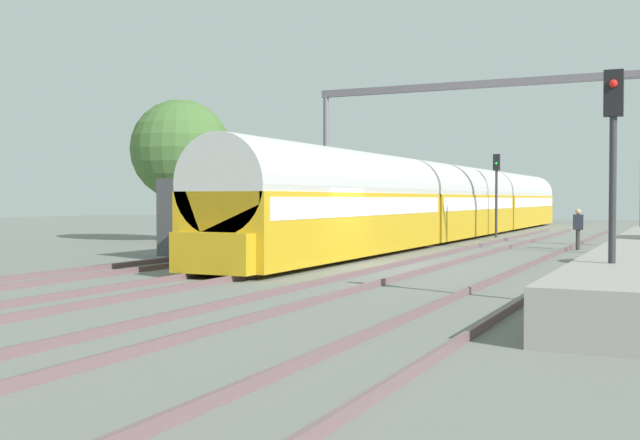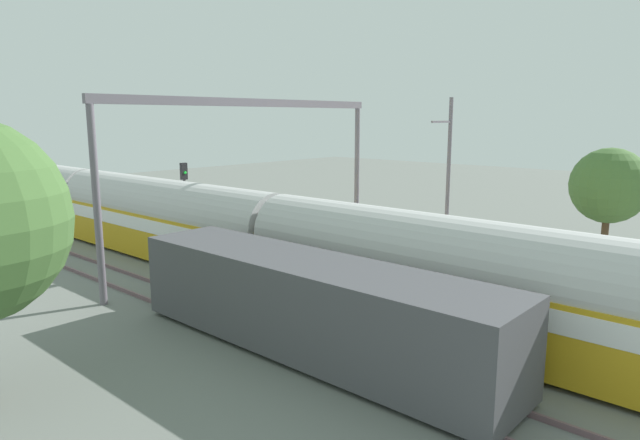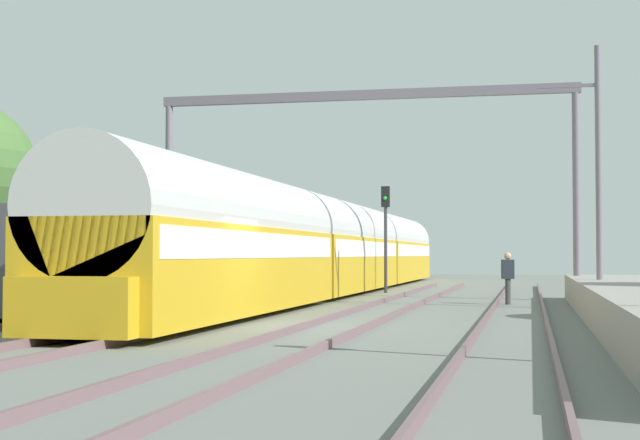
# 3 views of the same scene
# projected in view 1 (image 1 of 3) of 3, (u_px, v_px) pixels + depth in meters

# --- Properties ---
(ground) EXTENTS (120.00, 120.00, 0.00)m
(ground) POSITION_uv_depth(u_px,v_px,m) (361.00, 265.00, 25.06)
(ground) COLOR slate
(track_far_west) EXTENTS (1.52, 60.00, 0.16)m
(track_far_west) POSITION_uv_depth(u_px,v_px,m) (211.00, 257.00, 27.51)
(track_far_west) COLOR #6C5157
(track_far_west) RESTS_ON ground
(track_west) EXTENTS (1.52, 60.00, 0.16)m
(track_west) POSITION_uv_depth(u_px,v_px,m) (308.00, 261.00, 25.88)
(track_west) COLOR #6C5157
(track_west) RESTS_ON ground
(track_east) EXTENTS (1.52, 60.00, 0.16)m
(track_east) POSITION_uv_depth(u_px,v_px,m) (418.00, 265.00, 24.24)
(track_east) COLOR #6C5157
(track_east) RESTS_ON ground
(track_far_east) EXTENTS (1.52, 60.00, 0.16)m
(track_far_east) POSITION_uv_depth(u_px,v_px,m) (545.00, 270.00, 22.60)
(track_far_east) COLOR #6C5157
(track_far_east) RESTS_ON ground
(passenger_train) EXTENTS (2.93, 49.20, 3.82)m
(passenger_train) POSITION_uv_depth(u_px,v_px,m) (457.00, 202.00, 42.77)
(passenger_train) COLOR gold
(passenger_train) RESTS_ON ground
(freight_car) EXTENTS (2.80, 13.00, 2.70)m
(freight_car) POSITION_uv_depth(u_px,v_px,m) (280.00, 215.00, 32.20)
(freight_car) COLOR #47474C
(freight_car) RESTS_ON ground
(person_crossing) EXTENTS (0.44, 0.32, 1.73)m
(person_crossing) POSITION_uv_depth(u_px,v_px,m) (578.00, 225.00, 32.63)
(person_crossing) COLOR #383838
(person_crossing) RESTS_ON ground
(railway_signal_near) EXTENTS (0.36, 0.30, 4.66)m
(railway_signal_near) POSITION_uv_depth(u_px,v_px,m) (613.00, 155.00, 15.07)
(railway_signal_near) COLOR #2D2D33
(railway_signal_near) RESTS_ON ground
(railway_signal_far) EXTENTS (0.36, 0.30, 4.62)m
(railway_signal_far) POSITION_uv_depth(u_px,v_px,m) (496.00, 184.00, 42.87)
(railway_signal_far) COLOR #2D2D33
(railway_signal_far) RESTS_ON ground
(catenary_gantry) EXTENTS (15.93, 0.28, 7.86)m
(catenary_gantry) POSITION_uv_depth(u_px,v_px,m) (471.00, 122.00, 37.64)
(catenary_gantry) COLOR slate
(catenary_gantry) RESTS_ON ground
(tree_west_background) EXTENTS (5.02, 5.02, 7.14)m
(tree_west_background) POSITION_uv_depth(u_px,v_px,m) (181.00, 150.00, 39.00)
(tree_west_background) COLOR #4C3826
(tree_west_background) RESTS_ON ground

